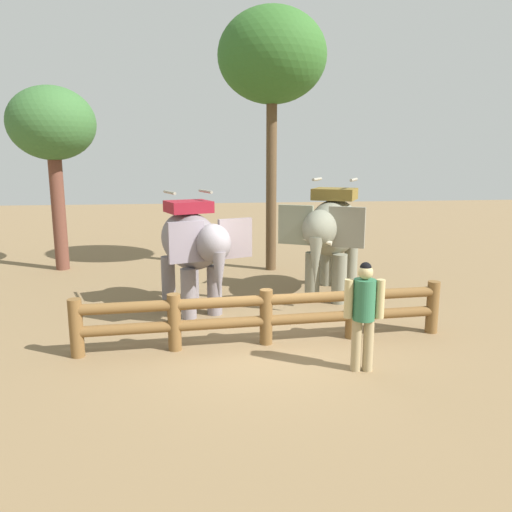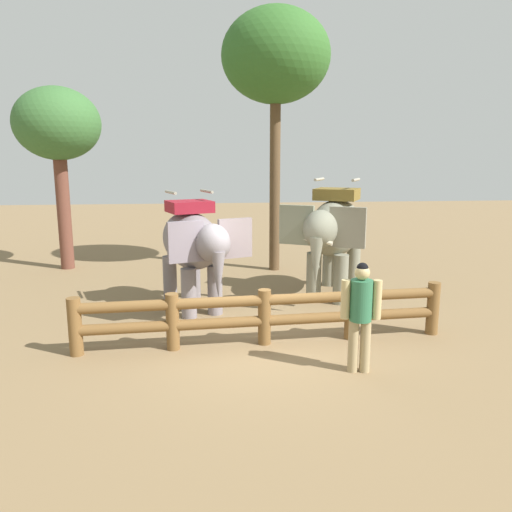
% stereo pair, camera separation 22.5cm
% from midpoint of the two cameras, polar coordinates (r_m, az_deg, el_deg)
% --- Properties ---
extents(ground_plane, '(60.00, 60.00, 0.00)m').
position_cam_midpoint_polar(ground_plane, '(9.40, 1.70, -10.20)').
color(ground_plane, olive).
extents(log_fence, '(7.01, 0.60, 1.05)m').
position_cam_midpoint_polar(log_fence, '(9.25, 1.68, -6.59)').
color(log_fence, brown).
rests_on(log_fence, ground).
extents(elephant_near_left, '(2.26, 3.25, 2.73)m').
position_cam_midpoint_polar(elephant_near_left, '(11.22, -6.71, 1.39)').
color(elephant_near_left, slate).
rests_on(elephant_near_left, ground).
extents(elephant_center, '(2.74, 3.46, 2.96)m').
position_cam_midpoint_polar(elephant_center, '(12.39, 9.50, 2.84)').
color(elephant_center, gray).
rests_on(elephant_center, ground).
extents(tourist_woman_in_black, '(0.64, 0.40, 1.82)m').
position_cam_midpoint_polar(tourist_woman_in_black, '(8.13, 12.80, -6.07)').
color(tourist_woman_in_black, tan).
rests_on(tourist_woman_in_black, ground).
extents(tree_far_left, '(2.56, 2.56, 5.55)m').
position_cam_midpoint_polar(tree_far_left, '(16.43, -21.61, 13.68)').
color(tree_far_left, brown).
rests_on(tree_far_left, ground).
extents(tree_back_center, '(3.18, 3.18, 7.70)m').
position_cam_midpoint_polar(tree_back_center, '(15.41, 2.75, 21.85)').
color(tree_back_center, brown).
rests_on(tree_back_center, ground).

